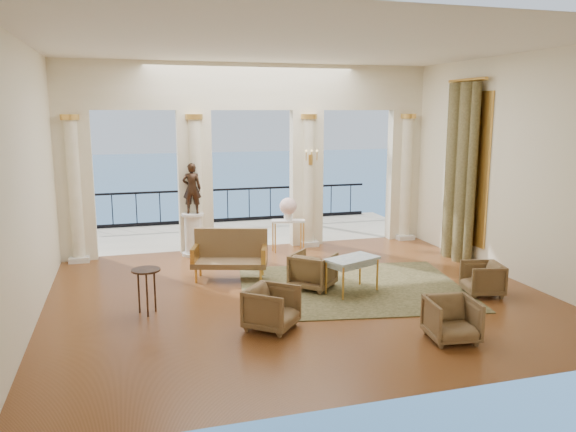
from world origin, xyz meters
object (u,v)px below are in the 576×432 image
object	(u,v)px
side_table	(146,276)
console_table	(288,225)
armchair_a	(272,306)
settee	(230,254)
armchair_d	(313,269)
statue	(192,188)
armchair_b	(452,318)
pedestal	(193,235)
armchair_c	(483,277)
game_table	(352,261)

from	to	relation	value
side_table	console_table	bearing A→B (deg)	45.00
armchair_a	settee	bearing A→B (deg)	42.86
armchair_d	statue	size ratio (longest dim) A/B	0.65
armchair_b	armchair_d	bearing A→B (deg)	119.21
armchair_a	armchair_b	world-z (taller)	armchair_a
pedestal	armchair_c	bearing A→B (deg)	-42.71
armchair_b	side_table	bearing A→B (deg)	158.22
armchair_a	armchair_b	xyz separation A→B (m)	(2.45, -1.21, -0.01)
pedestal	console_table	world-z (taller)	pedestal
armchair_b	armchair_a	bearing A→B (deg)	161.49
armchair_a	pedestal	world-z (taller)	pedestal
armchair_b	game_table	distance (m)	2.57
settee	game_table	distance (m)	2.58
armchair_c	game_table	distance (m)	2.44
armchair_d	console_table	world-z (taller)	armchair_d
armchair_a	armchair_c	distance (m)	4.22
armchair_b	settee	distance (m)	4.85
game_table	armchair_d	bearing A→B (deg)	119.74
armchair_c	console_table	bearing A→B (deg)	-135.77
armchair_d	settee	distance (m)	1.81
armchair_b	settee	size ratio (longest dim) A/B	0.44
armchair_a	armchair_d	xyz separation A→B (m)	(1.28, 1.76, 0.02)
armchair_d	statue	xyz separation A→B (m)	(-1.91, 3.19, 1.22)
settee	armchair_a	bearing A→B (deg)	-70.07
armchair_a	armchair_c	world-z (taller)	armchair_a
statue	console_table	distance (m)	2.48
armchair_b	statue	distance (m)	7.00
game_table	console_table	bearing A→B (deg)	71.57
armchair_d	console_table	size ratio (longest dim) A/B	0.90
statue	console_table	xyz separation A→B (m)	(2.28, -0.23, -0.97)
statue	armchair_d	bearing A→B (deg)	132.97
armchair_d	pedestal	size ratio (longest dim) A/B	0.76
statue	side_table	distance (m)	4.03
game_table	console_table	distance (m)	3.45
console_table	armchair_c	bearing A→B (deg)	-44.46
console_table	game_table	bearing A→B (deg)	-71.37
armchair_b	game_table	world-z (taller)	armchair_b
game_table	pedestal	xyz separation A→B (m)	(-2.52, 3.66, -0.12)
armchair_b	armchair_c	distance (m)	2.44
armchair_d	statue	world-z (taller)	statue
armchair_c	statue	bearing A→B (deg)	-119.51
armchair_d	pedestal	distance (m)	3.72
armchair_c	settee	bearing A→B (deg)	-105.78
armchair_b	statue	size ratio (longest dim) A/B	0.60
armchair_a	game_table	world-z (taller)	armchair_a
armchair_c	console_table	world-z (taller)	console_table
armchair_d	game_table	distance (m)	0.81
armchair_d	pedestal	xyz separation A→B (m)	(-1.91, 3.19, 0.10)
console_table	armchair_b	bearing A→B (deg)	-67.75
settee	game_table	bearing A→B (deg)	-21.06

